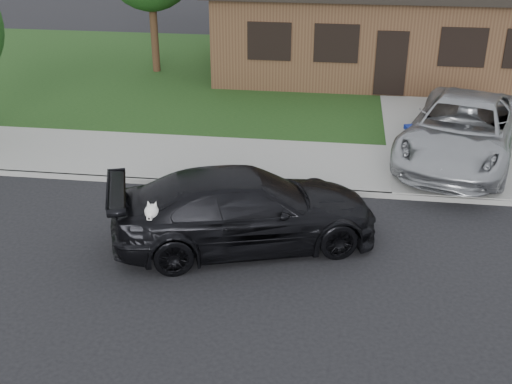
# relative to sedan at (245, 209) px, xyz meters

# --- Properties ---
(ground) EXTENTS (120.00, 120.00, 0.00)m
(ground) POSITION_rel_sedan_xyz_m (-0.71, -1.04, -0.76)
(ground) COLOR black
(ground) RESTS_ON ground
(sidewalk) EXTENTS (60.00, 3.00, 0.12)m
(sidewalk) POSITION_rel_sedan_xyz_m (-0.71, 3.96, -0.70)
(sidewalk) COLOR gray
(sidewalk) RESTS_ON ground
(curb) EXTENTS (60.00, 0.12, 0.12)m
(curb) POSITION_rel_sedan_xyz_m (-0.71, 2.46, -0.70)
(curb) COLOR gray
(curb) RESTS_ON ground
(lawn) EXTENTS (60.00, 13.00, 0.13)m
(lawn) POSITION_rel_sedan_xyz_m (-0.71, 11.96, -0.70)
(lawn) COLOR #193814
(lawn) RESTS_ON ground
(driveway) EXTENTS (4.50, 13.00, 0.14)m
(driveway) POSITION_rel_sedan_xyz_m (5.29, 8.96, -0.69)
(driveway) COLOR gray
(driveway) RESTS_ON ground
(sedan) EXTENTS (5.65, 3.69, 1.52)m
(sedan) POSITION_rel_sedan_xyz_m (0.00, 0.00, 0.00)
(sedan) COLOR black
(sedan) RESTS_ON ground
(minivan) EXTENTS (4.22, 6.17, 1.57)m
(minivan) POSITION_rel_sedan_xyz_m (4.83, 4.72, 0.16)
(minivan) COLOR #A8ABAF
(minivan) RESTS_ON driveway
(recycling_bin) EXTENTS (0.80, 0.80, 1.06)m
(recycling_bin) POSITION_rel_sedan_xyz_m (3.72, 4.02, -0.11)
(recycling_bin) COLOR #0E4D9C
(recycling_bin) RESTS_ON sidewalk
(house) EXTENTS (12.60, 8.60, 4.65)m
(house) POSITION_rel_sedan_xyz_m (3.29, 13.96, 1.37)
(house) COLOR #422B1C
(house) RESTS_ON ground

